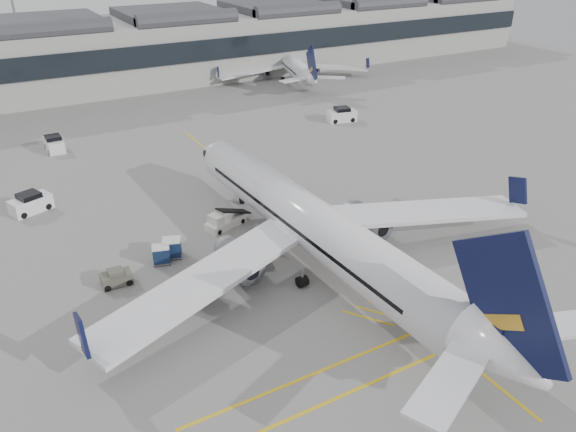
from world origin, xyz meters
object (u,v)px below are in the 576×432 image
ramp_agent_b (265,233)px  pushback_tug (116,278)px  baggage_cart_a (245,250)px  ramp_agent_a (263,238)px  belt_loader (225,221)px  airliner_main (318,228)px

ramp_agent_b → pushback_tug: (-13.74, -0.33, -0.24)m
baggage_cart_a → ramp_agent_a: ramp_agent_a is taller
belt_loader → pushback_tug: bearing=-176.6°
baggage_cart_a → ramp_agent_a: (2.19, 0.97, 0.08)m
airliner_main → ramp_agent_a: (-2.73, 4.87, -2.57)m
belt_loader → airliner_main: bearing=-86.8°
belt_loader → baggage_cart_a: belt_loader is taller
airliner_main → ramp_agent_b: size_ratio=26.99×
airliner_main → pushback_tug: size_ratio=18.47×
baggage_cart_a → belt_loader: bearing=99.7°
belt_loader → baggage_cart_a: 6.36m
ramp_agent_b → pushback_tug: size_ratio=0.68×
baggage_cart_a → ramp_agent_b: (2.91, 1.89, -0.05)m
ramp_agent_b → belt_loader: bearing=-107.7°
baggage_cart_a → pushback_tug: (-10.83, 1.56, -0.30)m
ramp_agent_b → airliner_main: bearing=66.0°
airliner_main → ramp_agent_a: bearing=117.1°
ramp_agent_b → pushback_tug: ramp_agent_b is taller
ramp_agent_a → baggage_cart_a: bearing=171.7°
belt_loader → pushback_tug: (-11.63, -4.74, -0.00)m
belt_loader → pushback_tug: size_ratio=2.11×
airliner_main → ramp_agent_a: 6.15m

